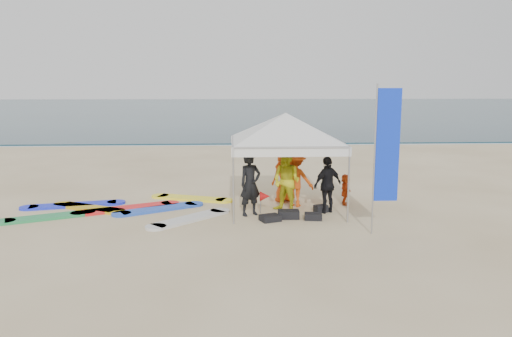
{
  "coord_description": "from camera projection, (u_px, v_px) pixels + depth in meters",
  "views": [
    {
      "loc": [
        -1.13,
        -11.39,
        3.6
      ],
      "look_at": [
        -0.45,
        2.6,
        1.2
      ],
      "focal_mm": 35.0,
      "sensor_mm": 36.0,
      "label": 1
    }
  ],
  "objects": [
    {
      "name": "person_orange_a",
      "position": [
        296.0,
        179.0,
        14.66
      ],
      "size": [
        1.21,
        0.96,
        1.64
      ],
      "primitive_type": "imported",
      "rotation": [
        0.0,
        0.0,
        2.77
      ],
      "color": "#E25114",
      "rests_on": "ground"
    },
    {
      "name": "person_yellow",
      "position": [
        287.0,
        181.0,
        14.03
      ],
      "size": [
        1.08,
        1.05,
        1.75
      ],
      "primitive_type": "imported",
      "rotation": [
        0.0,
        0.0,
        -0.69
      ],
      "color": "gold",
      "rests_on": "ground"
    },
    {
      "name": "marker_pennant",
      "position": [
        265.0,
        196.0,
        13.85
      ],
      "size": [
        0.28,
        0.28,
        0.64
      ],
      "color": "#A5A5A8",
      "rests_on": "ground"
    },
    {
      "name": "feather_flag",
      "position": [
        386.0,
        147.0,
        11.73
      ],
      "size": [
        0.6,
        0.04,
        3.59
      ],
      "color": "#A5A5A8",
      "rests_on": "ground"
    },
    {
      "name": "person_black_a",
      "position": [
        250.0,
        184.0,
        13.64
      ],
      "size": [
        0.76,
        0.67,
        1.74
      ],
      "primitive_type": "imported",
      "rotation": [
        0.0,
        0.0,
        0.5
      ],
      "color": "black",
      "rests_on": "ground"
    },
    {
      "name": "shoreline_foam",
      "position": [
        251.0,
        144.0,
        29.79
      ],
      "size": [
        160.0,
        1.2,
        0.01
      ],
      "primitive_type": "cube",
      "color": "silver",
      "rests_on": "ground"
    },
    {
      "name": "person_black_b",
      "position": [
        328.0,
        185.0,
        13.93
      ],
      "size": [
        1.01,
        0.8,
        1.6
      ],
      "primitive_type": "imported",
      "rotation": [
        0.0,
        0.0,
        3.66
      ],
      "color": "black",
      "rests_on": "ground"
    },
    {
      "name": "ocean",
      "position": [
        240.0,
        109.0,
        70.93
      ],
      "size": [
        160.0,
        84.0,
        0.08
      ],
      "primitive_type": "cube",
      "color": "#0C2633",
      "rests_on": "ground"
    },
    {
      "name": "surfboard_spread",
      "position": [
        127.0,
        209.0,
        14.35
      ],
      "size": [
        5.88,
        3.96,
        0.07
      ],
      "color": "blue",
      "rests_on": "ground"
    },
    {
      "name": "person_seated",
      "position": [
        345.0,
        189.0,
        14.92
      ],
      "size": [
        0.42,
        0.89,
        0.93
      ],
      "primitive_type": "imported",
      "rotation": [
        0.0,
        0.0,
        1.39
      ],
      "color": "#DE4713",
      "rests_on": "ground"
    },
    {
      "name": "ground",
      "position": [
        280.0,
        236.0,
        11.87
      ],
      "size": [
        120.0,
        120.0,
        0.0
      ],
      "primitive_type": "plane",
      "color": "beige",
      "rests_on": "ground"
    },
    {
      "name": "person_orange_b",
      "position": [
        285.0,
        174.0,
        15.27
      ],
      "size": [
        0.99,
        0.91,
        1.7
      ],
      "primitive_type": "imported",
      "rotation": [
        0.0,
        0.0,
        3.71
      ],
      "color": "#E04F13",
      "rests_on": "ground"
    },
    {
      "name": "canopy_tent",
      "position": [
        286.0,
        113.0,
        13.99
      ],
      "size": [
        4.21,
        4.21,
        3.18
      ],
      "color": "#A5A5A8",
      "rests_on": "ground"
    },
    {
      "name": "gear_pile",
      "position": [
        294.0,
        215.0,
        13.44
      ],
      "size": [
        2.02,
        1.31,
        0.22
      ],
      "color": "black",
      "rests_on": "ground"
    }
  ]
}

